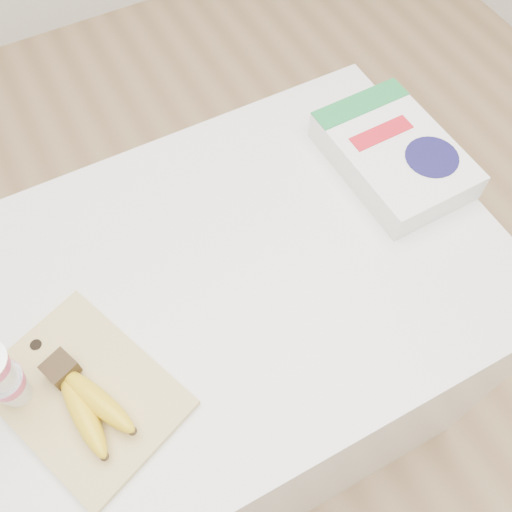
% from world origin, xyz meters
% --- Properties ---
extents(room, '(4.00, 4.00, 4.00)m').
position_xyz_m(room, '(0.00, 0.00, 1.35)').
color(room, tan).
rests_on(room, ground).
extents(table, '(1.11, 0.74, 0.83)m').
position_xyz_m(table, '(0.00, 0.00, 0.42)').
color(table, white).
rests_on(table, ground).
extents(cutting_board, '(0.32, 0.37, 0.02)m').
position_xyz_m(cutting_board, '(-0.28, -0.09, 0.84)').
color(cutting_board, tan).
rests_on(cutting_board, table).
extents(bananas, '(0.12, 0.20, 0.06)m').
position_xyz_m(bananas, '(-0.28, -0.12, 0.87)').
color(bananas, '#382816').
rests_on(bananas, cutting_board).
extents(yogurt_stack, '(0.07, 0.07, 0.16)m').
position_xyz_m(yogurt_stack, '(-0.37, -0.05, 0.93)').
color(yogurt_stack, white).
rests_on(yogurt_stack, cutting_board).
extents(cereal_box, '(0.22, 0.32, 0.07)m').
position_xyz_m(cereal_box, '(0.45, 0.07, 0.87)').
color(cereal_box, white).
rests_on(cereal_box, table).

